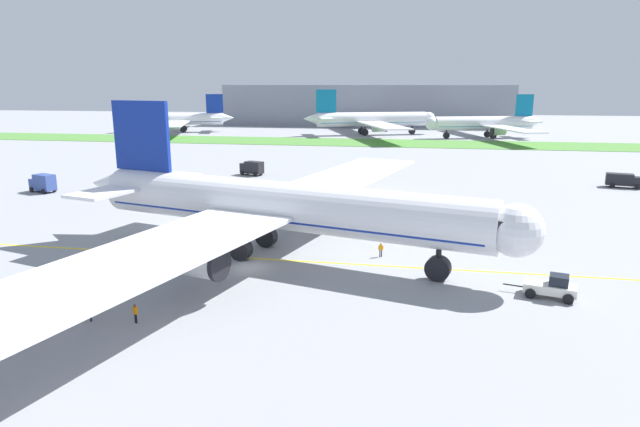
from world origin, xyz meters
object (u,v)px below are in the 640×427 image
at_px(service_truck_catering_van, 43,183).
at_px(parked_airliner_far_centre, 370,120).
at_px(service_truck_baggage_loader, 624,180).
at_px(service_truck_fuel_bowser, 252,168).
at_px(parked_airliner_far_left, 177,119).
at_px(ground_crew_wingwalker_port, 381,248).
at_px(pushback_tug, 552,287).
at_px(parked_airliner_far_right, 485,123).
at_px(ground_crew_marshaller_front, 135,312).
at_px(ground_crew_wingwalker_starboard, 90,309).
at_px(airliner_foreground, 275,206).

height_order(service_truck_catering_van, parked_airliner_far_centre, parked_airliner_far_centre).
bearing_deg(service_truck_baggage_loader, service_truck_fuel_bowser, 178.60).
relative_size(service_truck_fuel_bowser, parked_airliner_far_left, 0.08).
xyz_separation_m(ground_crew_wingwalker_port, parked_airliner_far_left, (-88.70, 144.77, 3.99)).
height_order(service_truck_fuel_bowser, parked_airliner_far_centre, parked_airliner_far_centre).
xyz_separation_m(service_truck_catering_van, parked_airliner_far_centre, (46.82, 119.35, 3.93)).
bearing_deg(pushback_tug, parked_airliner_far_right, 85.70).
height_order(ground_crew_wingwalker_port, parked_airliner_far_left, parked_airliner_far_left).
bearing_deg(ground_crew_marshaller_front, parked_airliner_far_centre, 88.50).
bearing_deg(service_truck_catering_van, pushback_tug, -25.00).
bearing_deg(service_truck_baggage_loader, ground_crew_wingwalker_port, -130.10).
bearing_deg(service_truck_catering_van, ground_crew_wingwalker_port, -23.65).
height_order(ground_crew_wingwalker_starboard, service_truck_baggage_loader, service_truck_baggage_loader).
height_order(parked_airliner_far_left, parked_airliner_far_centre, parked_airliner_far_centre).
xyz_separation_m(parked_airliner_far_centre, parked_airliner_far_right, (40.49, -5.32, -0.52)).
height_order(service_truck_baggage_loader, service_truck_catering_van, service_truck_catering_van).
height_order(ground_crew_wingwalker_starboard, parked_airliner_far_centre, parked_airliner_far_centre).
height_order(service_truck_catering_van, parked_airliner_far_left, parked_airliner_far_left).
bearing_deg(parked_airliner_far_right, service_truck_catering_van, -127.44).
height_order(airliner_foreground, parked_airliner_far_left, airliner_foreground).
bearing_deg(service_truck_catering_van, parked_airliner_far_right, 52.56).
xyz_separation_m(ground_crew_wingwalker_starboard, service_truck_baggage_loader, (62.57, 69.15, 0.37)).
bearing_deg(service_truck_fuel_bowser, airliner_foreground, -70.44).
xyz_separation_m(ground_crew_wingwalker_starboard, parked_airliner_far_centre, (8.07, 166.42, 4.56)).
bearing_deg(ground_crew_marshaller_front, parked_airliner_far_right, 74.42).
bearing_deg(airliner_foreground, ground_crew_marshaller_front, -109.50).
bearing_deg(parked_airliner_far_left, pushback_tug, -55.84).
distance_m(pushback_tug, ground_crew_wingwalker_port, 18.04).
xyz_separation_m(ground_crew_marshaller_front, service_truck_baggage_loader, (58.84, 68.87, 0.44)).
height_order(parked_airliner_far_left, parked_airliner_far_right, parked_airliner_far_right).
bearing_deg(pushback_tug, service_truck_baggage_loader, 66.32).
height_order(service_truck_fuel_bowser, service_truck_catering_van, service_truck_catering_van).
height_order(pushback_tug, ground_crew_wingwalker_starboard, pushback_tug).
bearing_deg(parked_airliner_far_centre, ground_crew_marshaller_front, -91.50).
relative_size(ground_crew_wingwalker_port, ground_crew_wingwalker_starboard, 0.92).
bearing_deg(ground_crew_wingwalker_starboard, pushback_tug, 17.25).
relative_size(airliner_foreground, service_truck_fuel_bowser, 16.19).
height_order(service_truck_fuel_bowser, parked_airliner_far_left, parked_airliner_far_left).
relative_size(pushback_tug, service_truck_baggage_loader, 0.99).
bearing_deg(parked_airliner_far_right, pushback_tug, -94.30).
xyz_separation_m(pushback_tug, service_truck_fuel_bowser, (-45.49, 59.28, 0.58)).
bearing_deg(ground_crew_wingwalker_port, service_truck_baggage_loader, 49.90).
relative_size(airliner_foreground, ground_crew_marshaller_front, 53.43).
distance_m(ground_crew_wingwalker_port, parked_airliner_far_left, 169.83).
distance_m(ground_crew_wingwalker_starboard, service_truck_baggage_loader, 93.25).
height_order(ground_crew_wingwalker_port, service_truck_catering_van, service_truck_catering_van).
height_order(ground_crew_marshaller_front, service_truck_fuel_bowser, service_truck_fuel_bowser).
relative_size(service_truck_baggage_loader, parked_airliner_far_right, 0.10).
height_order(ground_crew_wingwalker_port, ground_crew_marshaller_front, ground_crew_marshaller_front).
bearing_deg(parked_airliner_far_left, service_truck_baggage_loader, -36.60).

